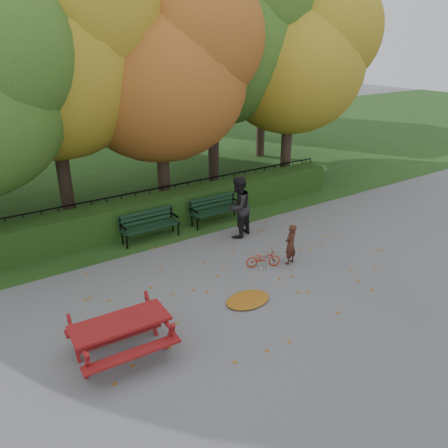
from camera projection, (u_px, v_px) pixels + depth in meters
ground at (257, 277)px, 11.32m from camera, size 90.00×90.00×0.00m
grass_strip at (86, 161)px, 22.00m from camera, size 90.00×90.00×0.00m
building_right at (121, 35)px, 34.46m from camera, size 9.00×6.00×12.00m
hedge at (174, 208)px, 14.56m from camera, size 13.00×0.90×1.00m
iron_fence at (163, 200)px, 15.15m from camera, size 14.00×0.04×1.02m
tree_b at (60, 49)px, 13.10m from camera, size 6.72×6.40×8.79m
tree_c at (170, 67)px, 14.41m from camera, size 6.30×6.00×8.00m
tree_d at (225, 31)px, 16.50m from camera, size 7.14×6.80×9.58m
tree_e at (301, 56)px, 17.10m from camera, size 6.09×5.80×8.16m
tree_g at (272, 46)px, 20.96m from camera, size 6.30×6.00×8.55m
bench_left at (149, 223)px, 13.27m from camera, size 1.80×0.57×0.88m
bench_right at (215, 208)px, 14.51m from camera, size 1.80×0.57×0.88m
picnic_table at (121, 329)px, 8.28m from camera, size 1.89×1.55×0.89m
leaf_pile at (248, 300)px, 10.25m from camera, size 1.31×1.10×0.08m
leaf_scatter at (250, 272)px, 11.55m from camera, size 9.00×5.70×0.01m
child at (290, 244)px, 11.79m from camera, size 0.47×0.37×1.15m
adult at (238, 207)px, 13.30m from camera, size 1.15×1.04×1.93m
bicycle at (263, 258)px, 11.73m from camera, size 0.98×0.68×0.49m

